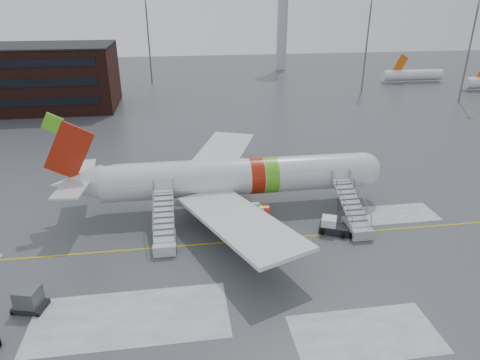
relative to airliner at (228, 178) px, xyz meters
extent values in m
plane|color=#494C4F|center=(-3.08, -6.18, -3.42)|extent=(260.00, 260.00, 0.00)
cylinder|color=silver|center=(0.95, 0.00, 0.08)|extent=(28.00, 3.80, 3.80)
sphere|color=silver|center=(14.95, 0.00, 0.08)|extent=(3.80, 3.80, 3.80)
cube|color=black|center=(16.00, 0.00, 0.58)|extent=(1.09, 1.60, 0.97)
cone|color=silver|center=(-15.45, 0.00, 0.33)|extent=(5.20, 3.72, 3.72)
cube|color=#A31F0C|center=(-15.55, 0.00, 3.88)|extent=(5.27, 0.30, 6.09)
cube|color=#5EC01E|center=(-16.65, 0.00, 6.68)|extent=(2.16, 0.26, 2.16)
cube|color=silver|center=(-15.25, 2.60, 0.98)|extent=(3.07, 4.85, 0.18)
cube|color=silver|center=(-15.25, -2.60, 0.98)|extent=(3.07, 4.85, 0.18)
cube|color=silver|center=(-0.05, 8.50, -0.52)|extent=(10.72, 15.97, 1.13)
cube|color=silver|center=(-0.05, -8.50, -0.52)|extent=(10.72, 15.97, 1.13)
cylinder|color=silver|center=(1.45, 5.20, -1.87)|extent=(3.40, 2.10, 2.10)
cylinder|color=silver|center=(1.45, -5.20, -1.87)|extent=(3.40, 2.10, 2.10)
cylinder|color=#595B60|center=(12.95, 0.00, -2.52)|extent=(0.20, 0.20, 1.80)
cylinder|color=black|center=(12.95, 0.00, -2.97)|extent=(0.90, 0.56, 0.90)
cylinder|color=black|center=(0.45, 2.40, -2.97)|extent=(0.90, 0.56, 0.90)
cylinder|color=black|center=(0.45, -2.40, -2.97)|extent=(0.90, 0.56, 0.90)
cube|color=#A3A5AA|center=(11.60, -7.30, -2.87)|extent=(2.00, 3.20, 1.00)
cube|color=#A3A5AA|center=(11.60, -5.20, -1.19)|extent=(1.90, 5.87, 2.52)
cube|color=#A3A5AA|center=(11.60, -1.90, -0.02)|extent=(1.90, 1.40, 0.15)
cylinder|color=#595B60|center=(11.60, -2.30, -1.72)|extent=(0.16, 0.16, 3.40)
cylinder|color=black|center=(10.70, -8.30, -3.07)|extent=(0.25, 0.70, 0.70)
cylinder|color=black|center=(12.50, -6.30, -3.07)|extent=(0.25, 0.70, 0.70)
cube|color=silver|center=(-6.75, -7.30, -2.87)|extent=(2.00, 3.20, 1.00)
cube|color=silver|center=(-6.75, -5.20, -1.19)|extent=(1.90, 5.87, 2.52)
cube|color=silver|center=(-6.75, -1.90, -0.02)|extent=(1.90, 1.40, 0.15)
cylinder|color=#595B60|center=(-6.75, -2.30, -1.72)|extent=(0.16, 0.16, 3.40)
cylinder|color=black|center=(-7.65, -8.30, -3.07)|extent=(0.25, 0.70, 0.70)
cylinder|color=black|center=(-5.85, -6.30, -3.07)|extent=(0.25, 0.70, 0.70)
cube|color=black|center=(9.39, -6.90, -2.98)|extent=(3.11, 2.47, 0.69)
cube|color=white|center=(8.95, -6.70, -2.29)|extent=(1.82, 1.82, 0.88)
cube|color=black|center=(8.95, -6.70, -1.95)|extent=(1.60, 1.65, 0.15)
cylinder|color=black|center=(8.22, -7.12, -3.07)|extent=(0.55, 0.75, 0.69)
cylinder|color=black|center=(10.01, -7.93, -3.07)|extent=(0.55, 0.75, 0.69)
cylinder|color=black|center=(8.78, -5.87, -3.07)|extent=(0.55, 0.75, 0.69)
cylinder|color=black|center=(10.57, -6.68, -3.07)|extent=(0.55, 0.75, 0.69)
cube|color=black|center=(-16.43, -14.17, -3.17)|extent=(2.54, 2.11, 0.35)
cube|color=#505457|center=(-16.43, -14.17, -2.36)|extent=(1.94, 1.86, 1.51)
cylinder|color=black|center=(-17.43, -14.87, -3.27)|extent=(0.25, 0.34, 0.30)
cylinder|color=black|center=(-15.43, -13.46, -3.27)|extent=(0.25, 0.34, 0.30)
cylinder|color=#B2B5BA|center=(26.92, 88.82, 10.58)|extent=(3.00, 3.00, 28.00)
cylinder|color=#595B60|center=(38.92, 55.82, 6.18)|extent=(0.36, 0.36, 19.20)
cylinder|color=#595B60|center=(-11.08, 71.82, 6.18)|extent=(0.36, 0.36, 19.20)
cylinder|color=#595B60|center=(54.92, 41.82, 6.18)|extent=(0.36, 0.36, 19.20)
camera|label=1|loc=(-4.83, -41.18, 17.93)|focal=32.00mm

